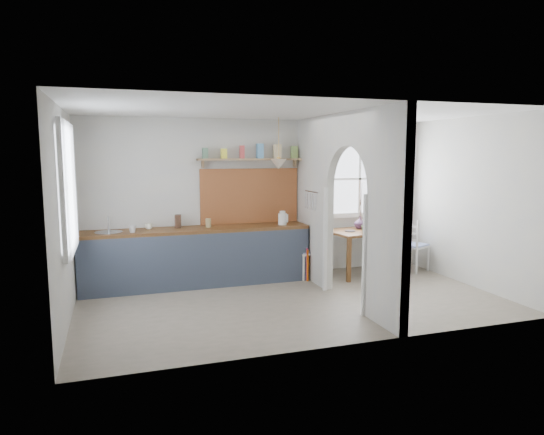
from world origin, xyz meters
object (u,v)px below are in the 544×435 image
object	(u,v)px
kettle	(282,218)
vase	(360,223)
dining_table	(364,252)
chair_right	(413,245)
chair_left	(310,251)

from	to	relation	value
kettle	vase	size ratio (longest dim) A/B	1.03
dining_table	chair_right	world-z (taller)	chair_right
kettle	chair_left	bearing A→B (deg)	-27.60
chair_left	kettle	bearing A→B (deg)	-91.85
chair_right	vase	world-z (taller)	vase
kettle	dining_table	bearing A→B (deg)	-26.97
dining_table	vase	size ratio (longest dim) A/B	5.64
chair_right	kettle	size ratio (longest dim) A/B	4.19
dining_table	kettle	xyz separation A→B (m)	(-1.44, 0.09, 0.63)
chair_left	chair_right	bearing A→B (deg)	88.39
chair_right	kettle	distance (m)	2.43
chair_left	chair_right	size ratio (longest dim) A/B	0.96
chair_right	kettle	world-z (taller)	kettle
dining_table	vase	world-z (taller)	vase
dining_table	chair_right	xyz separation A→B (m)	(0.92, -0.08, 0.09)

